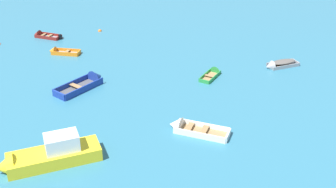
{
  "coord_description": "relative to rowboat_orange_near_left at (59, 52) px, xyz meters",
  "views": [
    {
      "loc": [
        -2.92,
        -5.97,
        15.19
      ],
      "look_at": [
        0.0,
        22.24,
        0.15
      ],
      "focal_mm": 44.93,
      "sensor_mm": 36.0,
      "label": 1
    }
  ],
  "objects": [
    {
      "name": "rowboat_orange_near_left",
      "position": [
        0.0,
        0.0,
        0.0
      ],
      "size": [
        3.1,
        1.68,
        0.9
      ],
      "color": "gray",
      "rests_on": "ground_plane"
    },
    {
      "name": "rowboat_white_back_row_center",
      "position": [
        10.12,
        -14.45,
        0.03
      ],
      "size": [
        4.16,
        2.89,
        1.19
      ],
      "color": "#99754C",
      "rests_on": "ground_plane"
    },
    {
      "name": "mooring_buoy_between_boats_left",
      "position": [
        3.6,
        5.94,
        -0.16
      ],
      "size": [
        0.41,
        0.41,
        0.41
      ],
      "primitive_type": "sphere",
      "color": "orange",
      "rests_on": "ground_plane"
    },
    {
      "name": "rowboat_maroon_distant_center",
      "position": [
        -2.26,
        4.78,
        -0.01
      ],
      "size": [
        3.17,
        2.22,
        0.96
      ],
      "color": "gray",
      "rests_on": "ground_plane"
    },
    {
      "name": "rowboat_grey_near_right",
      "position": [
        19.55,
        -5.13,
        0.08
      ],
      "size": [
        3.29,
        1.84,
        1.01
      ],
      "color": "gray",
      "rests_on": "ground_plane"
    },
    {
      "name": "rowboat_green_cluster_inner",
      "position": [
        13.62,
        -6.05,
        -0.03
      ],
      "size": [
        2.33,
        2.77,
        0.87
      ],
      "color": "#99754C",
      "rests_on": "ground_plane"
    },
    {
      "name": "motor_launch_yellow_foreground_center",
      "position": [
        1.5,
        -17.19,
        0.43
      ],
      "size": [
        6.19,
        3.13,
        2.09
      ],
      "color": "yellow",
      "rests_on": "ground_plane"
    },
    {
      "name": "rowboat_deep_blue_back_row_left",
      "position": [
        3.27,
        -6.89,
        0.07
      ],
      "size": [
        4.1,
        4.14,
        1.38
      ],
      "color": "#4C4C51",
      "rests_on": "ground_plane"
    }
  ]
}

